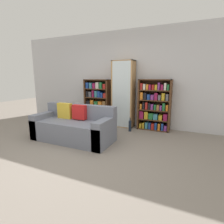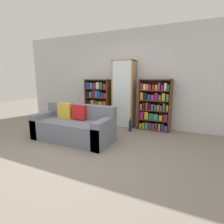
{
  "view_description": "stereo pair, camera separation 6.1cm",
  "coord_description": "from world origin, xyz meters",
  "px_view_note": "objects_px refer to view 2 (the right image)",
  "views": [
    {
      "loc": [
        1.85,
        -2.45,
        1.4
      ],
      "look_at": [
        0.1,
        1.4,
        0.56
      ],
      "focal_mm": 28.0,
      "sensor_mm": 36.0,
      "label": 1
    },
    {
      "loc": [
        1.91,
        -2.43,
        1.4
      ],
      "look_at": [
        0.1,
        1.4,
        0.56
      ],
      "focal_mm": 28.0,
      "sensor_mm": 36.0,
      "label": 2
    }
  ],
  "objects_px": {
    "couch": "(74,127)",
    "bookshelf_right": "(154,106)",
    "bookshelf_left": "(98,102)",
    "wine_bottle": "(130,126)",
    "display_cabinet": "(124,94)"
  },
  "relations": [
    {
      "from": "couch",
      "to": "bookshelf_right",
      "type": "bearing_deg",
      "value": 46.0
    },
    {
      "from": "couch",
      "to": "display_cabinet",
      "type": "height_order",
      "value": "display_cabinet"
    },
    {
      "from": "couch",
      "to": "bookshelf_left",
      "type": "xyz_separation_m",
      "value": [
        -0.23,
        1.54,
        0.36
      ]
    },
    {
      "from": "couch",
      "to": "bookshelf_right",
      "type": "xyz_separation_m",
      "value": [
        1.49,
        1.54,
        0.35
      ]
    },
    {
      "from": "bookshelf_left",
      "to": "display_cabinet",
      "type": "bearing_deg",
      "value": -1.15
    },
    {
      "from": "couch",
      "to": "display_cabinet",
      "type": "relative_size",
      "value": 0.98
    },
    {
      "from": "bookshelf_left",
      "to": "wine_bottle",
      "type": "xyz_separation_m",
      "value": [
        1.2,
        -0.42,
        -0.51
      ]
    },
    {
      "from": "display_cabinet",
      "to": "bookshelf_right",
      "type": "distance_m",
      "value": 0.92
    },
    {
      "from": "bookshelf_left",
      "to": "display_cabinet",
      "type": "relative_size",
      "value": 0.72
    },
    {
      "from": "bookshelf_left",
      "to": "bookshelf_right",
      "type": "bearing_deg",
      "value": -0.0
    },
    {
      "from": "couch",
      "to": "wine_bottle",
      "type": "height_order",
      "value": "couch"
    },
    {
      "from": "bookshelf_left",
      "to": "display_cabinet",
      "type": "distance_m",
      "value": 0.89
    },
    {
      "from": "display_cabinet",
      "to": "bookshelf_right",
      "type": "xyz_separation_m",
      "value": [
        0.87,
        0.02,
        -0.28
      ]
    },
    {
      "from": "bookshelf_left",
      "to": "wine_bottle",
      "type": "height_order",
      "value": "bookshelf_left"
    },
    {
      "from": "bookshelf_left",
      "to": "bookshelf_right",
      "type": "relative_size",
      "value": 0.99
    }
  ]
}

